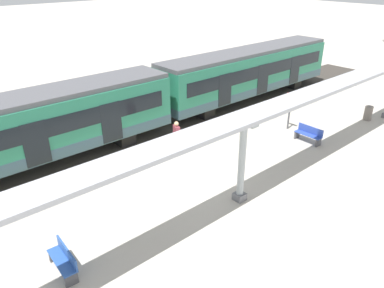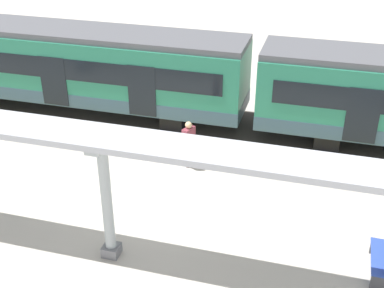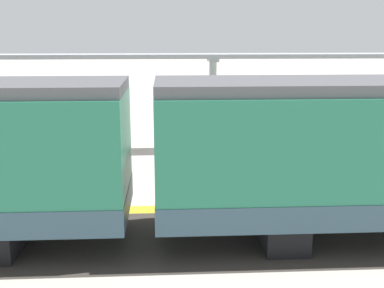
% 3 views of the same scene
% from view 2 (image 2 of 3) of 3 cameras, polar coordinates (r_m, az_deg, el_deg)
% --- Properties ---
extents(ground_plane, '(176.00, 176.00, 0.00)m').
position_cam_2_polar(ground_plane, '(16.53, -4.75, -5.24)').
color(ground_plane, '#B3AB9F').
extents(tactile_edge_strip, '(0.53, 35.53, 0.01)m').
position_cam_2_polar(tactile_edge_strip, '(19.20, -1.41, 0.11)').
color(tactile_edge_strip, gold).
rests_on(tactile_edge_strip, ground).
extents(trackbed, '(3.20, 47.53, 0.01)m').
position_cam_2_polar(trackbed, '(20.79, 0.07, 2.50)').
color(trackbed, '#38332D').
rests_on(trackbed, ground).
extents(train_near_carriage, '(2.65, 14.78, 3.48)m').
position_cam_2_polar(train_near_carriage, '(21.96, -13.56, 8.36)').
color(train_near_carriage, '#257557').
rests_on(train_near_carriage, ground).
extents(canopy_pillar_second, '(1.10, 0.44, 3.49)m').
position_cam_2_polar(canopy_pillar_second, '(13.15, -9.49, -6.22)').
color(canopy_pillar_second, slate).
rests_on(canopy_pillar_second, ground).
extents(canopy_beam, '(1.20, 28.64, 0.16)m').
position_cam_2_polar(canopy_beam, '(12.31, -11.06, 0.83)').
color(canopy_beam, '#A8AAB2').
rests_on(canopy_beam, canopy_pillar_nearest).
extents(bench_mid_platform, '(1.51, 0.47, 0.86)m').
position_cam_2_polar(bench_mid_platform, '(14.16, 20.50, -11.79)').
color(bench_mid_platform, '#2E48A7').
rests_on(bench_mid_platform, ground).
extents(passenger_waiting_near_edge, '(0.54, 0.38, 1.72)m').
position_cam_2_polar(passenger_waiting_near_edge, '(17.22, -0.38, 0.57)').
color(passenger_waiting_near_edge, gray).
rests_on(passenger_waiting_near_edge, ground).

